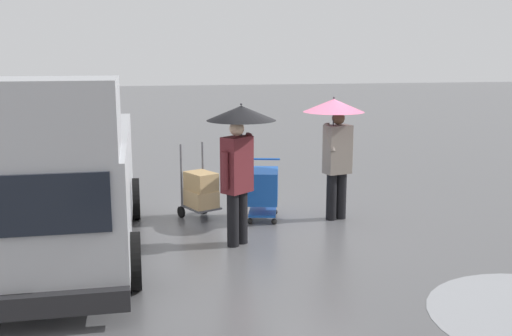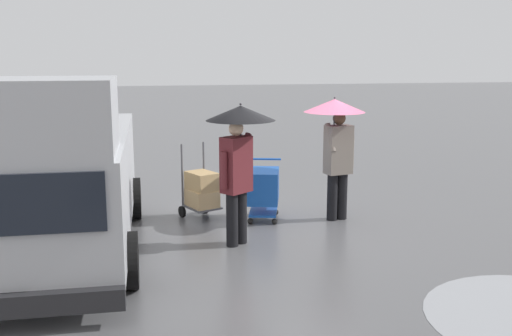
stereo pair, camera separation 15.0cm
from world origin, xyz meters
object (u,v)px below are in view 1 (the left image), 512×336
(shopping_cart_vendor, at_px, (263,188))
(hand_dolly_boxes, at_px, (201,191))
(pedestrian_pink_side, at_px, (335,130))
(pedestrian_black_side, at_px, (239,141))
(cargo_van_parked_right, at_px, (58,177))

(shopping_cart_vendor, height_order, hand_dolly_boxes, hand_dolly_boxes)
(pedestrian_pink_side, xyz_separation_m, pedestrian_black_side, (1.85, 0.98, 0.00))
(hand_dolly_boxes, relative_size, pedestrian_black_side, 0.61)
(shopping_cart_vendor, xyz_separation_m, pedestrian_black_side, (0.64, 1.24, 1.02))
(pedestrian_pink_side, height_order, pedestrian_black_side, same)
(hand_dolly_boxes, height_order, pedestrian_pink_side, pedestrian_pink_side)
(cargo_van_parked_right, xyz_separation_m, hand_dolly_boxes, (-2.17, -1.60, -0.68))
(pedestrian_pink_side, bearing_deg, pedestrian_black_side, 27.97)
(shopping_cart_vendor, relative_size, pedestrian_black_side, 0.47)
(hand_dolly_boxes, bearing_deg, pedestrian_black_side, 105.62)
(cargo_van_parked_right, xyz_separation_m, pedestrian_black_side, (-2.59, -0.10, 0.41))
(cargo_van_parked_right, height_order, pedestrian_pink_side, cargo_van_parked_right)
(shopping_cart_vendor, xyz_separation_m, pedestrian_pink_side, (-1.21, 0.26, 1.02))
(cargo_van_parked_right, bearing_deg, hand_dolly_boxes, -143.66)
(shopping_cart_vendor, relative_size, hand_dolly_boxes, 0.77)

